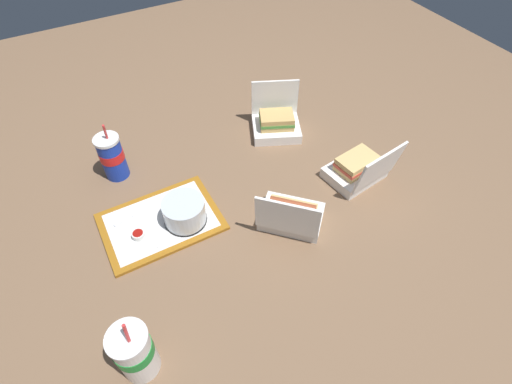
{
  "coord_description": "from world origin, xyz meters",
  "views": [
    {
      "loc": [
        -0.43,
        -0.8,
        1.03
      ],
      "look_at": [
        -0.0,
        -0.03,
        0.05
      ],
      "focal_mm": 28.0,
      "sensor_mm": 36.0,
      "label": 1
    }
  ],
  "objects": [
    {
      "name": "clamshell_sandwich_back",
      "position": [
        0.36,
        -0.1,
        0.05
      ],
      "size": [
        0.22,
        0.21,
        0.19
      ],
      "color": "white",
      "rests_on": "ground_plane"
    },
    {
      "name": "ketchup_cup",
      "position": [
        -0.4,
        0.01,
        0.03
      ],
      "size": [
        0.04,
        0.04,
        0.02
      ],
      "color": "white",
      "rests_on": "food_tray"
    },
    {
      "name": "napkin_stack",
      "position": [
        -0.4,
        0.0,
        0.02
      ],
      "size": [
        0.12,
        0.12,
        0.0
      ],
      "primitive_type": "cube",
      "rotation": [
        0.0,
        0.0,
        -0.21
      ],
      "color": "white",
      "rests_on": "food_tray"
    },
    {
      "name": "cake_container",
      "position": [
        -0.25,
        0.0,
        0.05
      ],
      "size": [
        0.14,
        0.14,
        0.08
      ],
      "color": "black",
      "rests_on": "food_tray"
    },
    {
      "name": "soda_cup_back",
      "position": [
        -0.51,
        -0.37,
        0.09
      ],
      "size": [
        0.1,
        0.1,
        0.24
      ],
      "color": "white",
      "rests_on": "ground_plane"
    },
    {
      "name": "clamshell_hotdog_front",
      "position": [
        0.05,
        -0.16,
        0.04
      ],
      "size": [
        0.25,
        0.25,
        0.18
      ],
      "color": "white",
      "rests_on": "ground_plane"
    },
    {
      "name": "food_tray",
      "position": [
        -0.32,
        0.04,
        0.01
      ],
      "size": [
        0.37,
        0.26,
        0.01
      ],
      "color": "#A56619",
      "rests_on": "ground_plane"
    },
    {
      "name": "ground_plane",
      "position": [
        0.0,
        0.0,
        0.0
      ],
      "size": [
        3.2,
        3.2,
        0.0
      ],
      "primitive_type": "plane",
      "color": "brown"
    },
    {
      "name": "soda_cup_right",
      "position": [
        -0.38,
        0.32,
        0.09
      ],
      "size": [
        0.09,
        0.09,
        0.23
      ],
      "color": "#1938B7",
      "rests_on": "ground_plane"
    },
    {
      "name": "plastic_fork",
      "position": [
        -0.4,
        0.1,
        0.02
      ],
      "size": [
        0.11,
        0.04,
        0.0
      ],
      "primitive_type": "cube",
      "rotation": [
        0.0,
        0.0,
        0.22
      ],
      "color": "white",
      "rests_on": "food_tray"
    },
    {
      "name": "clamshell_sandwich_corner",
      "position": [
        0.24,
        0.25,
        0.05
      ],
      "size": [
        0.23,
        0.22,
        0.19
      ],
      "color": "white",
      "rests_on": "ground_plane"
    }
  ]
}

